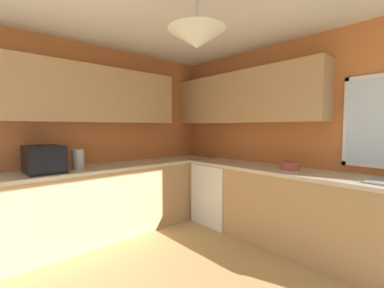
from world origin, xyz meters
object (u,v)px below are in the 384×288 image
(dishwasher, at_px, (220,193))
(bowl, at_px, (290,166))
(microwave, at_px, (44,159))
(kettle, at_px, (78,159))

(dishwasher, xyz_separation_m, bowl, (1.05, 0.03, 0.52))
(microwave, distance_m, kettle, 0.35)
(dishwasher, distance_m, bowl, 1.17)
(bowl, bearing_deg, kettle, -133.08)
(kettle, bearing_deg, dishwasher, 70.20)
(dishwasher, distance_m, kettle, 1.98)
(kettle, xyz_separation_m, bowl, (1.69, 1.81, -0.07))
(microwave, bearing_deg, dishwasher, 72.75)
(dishwasher, bearing_deg, bowl, 1.64)
(dishwasher, bearing_deg, kettle, -109.80)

